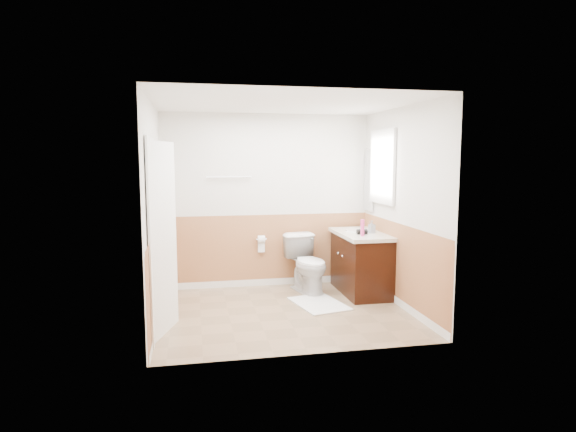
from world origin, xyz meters
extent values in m
plane|color=#8C7051|center=(0.00, 0.00, 0.00)|extent=(3.00, 3.00, 0.00)
plane|color=white|center=(0.00, 0.00, 2.50)|extent=(3.00, 3.00, 0.00)
plane|color=silver|center=(0.00, 1.30, 1.25)|extent=(3.00, 0.00, 3.00)
plane|color=silver|center=(0.00, -1.30, 1.25)|extent=(3.00, 0.00, 3.00)
plane|color=silver|center=(-1.50, 0.00, 1.25)|extent=(0.00, 3.00, 3.00)
plane|color=silver|center=(1.50, 0.00, 1.25)|extent=(0.00, 3.00, 3.00)
plane|color=#C6804F|center=(0.00, 1.29, 0.50)|extent=(3.00, 0.00, 3.00)
plane|color=#C6804F|center=(0.00, -1.29, 0.50)|extent=(3.00, 0.00, 3.00)
plane|color=#C6804F|center=(-1.49, 0.00, 0.50)|extent=(0.00, 2.60, 2.60)
plane|color=#C6804F|center=(1.49, 0.00, 0.50)|extent=(0.00, 2.60, 2.60)
imported|color=white|center=(0.50, 0.83, 0.40)|extent=(0.60, 0.86, 0.80)
cube|color=white|center=(0.50, 0.21, 0.01)|extent=(0.71, 0.90, 0.02)
cube|color=black|center=(1.21, 0.65, 0.40)|extent=(0.55, 1.10, 0.80)
sphere|color=#B7B8BE|center=(0.91, 0.55, 0.55)|extent=(0.03, 0.03, 0.03)
sphere|color=#B5B5BB|center=(0.91, 0.75, 0.55)|extent=(0.03, 0.03, 0.03)
cube|color=silver|center=(1.20, 0.65, 0.83)|extent=(0.60, 1.15, 0.05)
cylinder|color=white|center=(1.21, 0.80, 0.86)|extent=(0.36, 0.36, 0.02)
cylinder|color=silver|center=(1.39, 0.80, 0.92)|extent=(0.02, 0.02, 0.14)
cylinder|color=#DF3985|center=(1.11, 0.34, 0.96)|extent=(0.05, 0.05, 0.22)
imported|color=gray|center=(1.33, 0.58, 0.94)|extent=(0.09, 0.09, 0.17)
cylinder|color=black|center=(1.16, 0.49, 0.89)|extent=(0.14, 0.07, 0.07)
cylinder|color=black|center=(1.13, 0.53, 0.86)|extent=(0.03, 0.03, 0.07)
cube|color=silver|center=(1.48, 1.10, 1.55)|extent=(0.02, 0.35, 0.90)
cube|color=white|center=(1.47, 0.59, 1.75)|extent=(0.04, 0.80, 1.00)
cube|color=white|center=(1.49, 0.59, 1.75)|extent=(0.01, 0.70, 0.90)
cube|color=white|center=(-1.40, -0.45, 1.02)|extent=(0.29, 0.78, 2.04)
cube|color=white|center=(-1.48, -0.45, 1.03)|extent=(0.02, 0.92, 2.10)
sphere|color=silver|center=(-1.34, -0.12, 0.95)|extent=(0.06, 0.06, 0.06)
cylinder|color=silver|center=(-0.55, 1.25, 1.60)|extent=(0.62, 0.02, 0.02)
cylinder|color=silver|center=(-0.10, 1.23, 0.70)|extent=(0.14, 0.02, 0.02)
cylinder|color=white|center=(-0.10, 1.23, 0.70)|extent=(0.10, 0.11, 0.11)
cube|color=white|center=(-0.10, 1.23, 0.59)|extent=(0.10, 0.01, 0.16)
camera|label=1|loc=(-1.06, -5.61, 1.86)|focal=30.16mm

